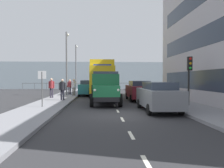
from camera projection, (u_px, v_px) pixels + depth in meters
ground_plane at (111, 99)px, 20.83m from camera, size 80.00×80.00×0.00m
sidewalk_left at (160, 98)px, 21.09m from camera, size 2.71×35.71×0.15m
sidewalk_right at (61, 98)px, 20.56m from camera, size 2.71×35.71×0.15m
road_centreline_markings at (111, 100)px, 19.94m from camera, size 0.12×30.66×0.01m
sea_horizon at (105, 75)px, 41.58m from camera, size 80.00×0.80×5.00m
seawall_railing at (106, 84)px, 38.02m from camera, size 28.08×0.08×1.20m
truck_vintage_green at (106, 89)px, 16.28m from camera, size 2.17×5.64×2.43m
lorry_cargo_yellow at (102, 77)px, 24.32m from camera, size 2.58×8.20×3.87m
car_grey_kerbside_near at (158, 96)px, 13.00m from camera, size 1.90×4.58×1.72m
car_maroon_kerbside_1 at (139, 90)px, 19.44m from camera, size 1.91×4.56×1.72m
car_teal_oppositeside_0 at (88, 88)px, 24.68m from camera, size 1.94×3.97×1.72m
car_black_oppositeside_1 at (90, 86)px, 29.69m from camera, size 1.85×4.22×1.72m
pedestrian_strolling at (62, 88)px, 18.18m from camera, size 0.53×0.34×1.73m
pedestrian_in_dark_coat at (51, 86)px, 20.46m from camera, size 0.53×0.34×1.80m
pedestrian_with_bag at (74, 86)px, 23.10m from camera, size 0.53×0.34×1.73m
pedestrian_by_lamp at (70, 86)px, 24.57m from camera, size 0.53×0.34×1.67m
pedestrian_couple_a at (62, 85)px, 26.67m from camera, size 0.53×0.34×1.66m
traffic_light_near at (189, 70)px, 14.52m from camera, size 0.28×0.41×3.20m
lamp_post_promenade at (67, 58)px, 24.13m from camera, size 0.32×1.14×6.82m
lamp_post_far at (76, 63)px, 33.49m from camera, size 0.32×1.14×6.85m
street_sign at (42, 82)px, 13.85m from camera, size 0.50×0.07×2.25m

